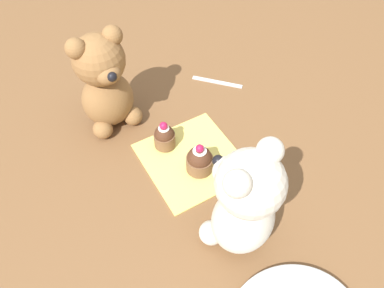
{
  "coord_description": "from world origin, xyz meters",
  "views": [
    {
      "loc": [
        0.26,
        0.44,
        0.68
      ],
      "look_at": [
        0.0,
        0.0,
        0.06
      ],
      "focal_mm": 35.0,
      "sensor_mm": 36.0,
      "label": 1
    }
  ],
  "objects_px": {
    "cupcake_near_cream_bear": "(198,161)",
    "teaspoon": "(217,82)",
    "teddy_bear_tan": "(105,83)",
    "cupcake_near_tan_bear": "(164,137)",
    "teddy_bear_cream": "(244,203)"
  },
  "relations": [
    {
      "from": "teaspoon",
      "to": "teddy_bear_tan",
      "type": "bearing_deg",
      "value": 44.53
    },
    {
      "from": "teddy_bear_cream",
      "to": "cupcake_near_tan_bear",
      "type": "distance_m",
      "value": 0.29
    },
    {
      "from": "teddy_bear_cream",
      "to": "cupcake_near_cream_bear",
      "type": "xyz_separation_m",
      "value": [
        -0.01,
        -0.17,
        -0.09
      ]
    },
    {
      "from": "teddy_bear_cream",
      "to": "teddy_bear_tan",
      "type": "height_order",
      "value": "teddy_bear_cream"
    },
    {
      "from": "cupcake_near_tan_bear",
      "to": "teaspoon",
      "type": "distance_m",
      "value": 0.26
    },
    {
      "from": "cupcake_near_tan_bear",
      "to": "teaspoon",
      "type": "height_order",
      "value": "cupcake_near_tan_bear"
    },
    {
      "from": "teddy_bear_tan",
      "to": "cupcake_near_tan_bear",
      "type": "bearing_deg",
      "value": -65.23
    },
    {
      "from": "cupcake_near_cream_bear",
      "to": "teaspoon",
      "type": "relative_size",
      "value": 0.56
    },
    {
      "from": "teddy_bear_cream",
      "to": "cupcake_near_cream_bear",
      "type": "bearing_deg",
      "value": -111.44
    },
    {
      "from": "teddy_bear_tan",
      "to": "teaspoon",
      "type": "distance_m",
      "value": 0.32
    },
    {
      "from": "cupcake_near_cream_bear",
      "to": "teaspoon",
      "type": "xyz_separation_m",
      "value": [
        -0.2,
        -0.22,
        -0.03
      ]
    },
    {
      "from": "teddy_bear_cream",
      "to": "teddy_bear_tan",
      "type": "relative_size",
      "value": 1.02
    },
    {
      "from": "cupcake_near_tan_bear",
      "to": "teaspoon",
      "type": "xyz_separation_m",
      "value": [
        -0.23,
        -0.13,
        -0.03
      ]
    },
    {
      "from": "teddy_bear_tan",
      "to": "cupcake_near_tan_bear",
      "type": "distance_m",
      "value": 0.18
    },
    {
      "from": "cupcake_near_tan_bear",
      "to": "teaspoon",
      "type": "bearing_deg",
      "value": -150.8
    }
  ]
}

